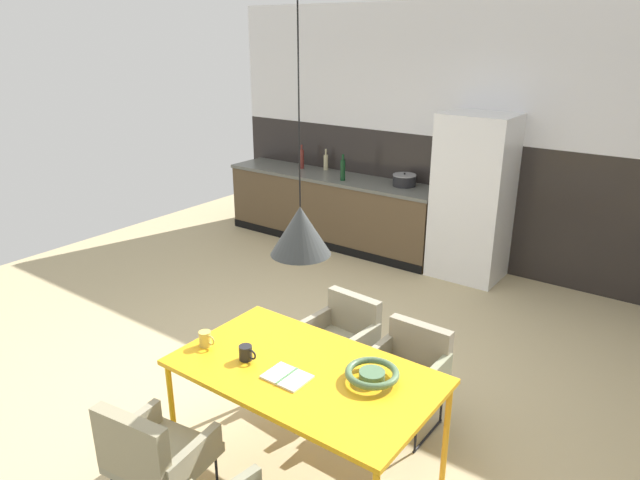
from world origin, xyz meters
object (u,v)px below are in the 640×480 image
armchair_facing_counter (410,363)px  bottle_spice_small (326,162)px  mug_short_terracotta (246,353)px  bottle_vinegar_dark (343,169)px  dining_table (305,376)px  armchair_head_of_table (344,331)px  bottle_oil_tall (302,159)px  pendant_lamp_over_table_near (300,230)px  fruit_bowl (372,374)px  refrigerator_column (473,198)px  armchair_by_stool (151,452)px  mug_white_ceramic (206,339)px  cooking_pot (404,180)px  open_book (287,377)px

armchair_facing_counter → bottle_spice_small: bottle_spice_small is taller
mug_short_terracotta → bottle_vinegar_dark: size_ratio=0.38×
dining_table → bottle_spice_small: bearing=124.2°
dining_table → armchair_head_of_table: (-0.34, 0.91, -0.22)m
bottle_vinegar_dark → bottle_spice_small: (-0.50, 0.34, -0.03)m
mug_short_terracotta → bottle_oil_tall: bottle_oil_tall is taller
mug_short_terracotta → pendant_lamp_over_table_near: 0.90m
fruit_bowl → bottle_oil_tall: bottle_oil_tall is taller
fruit_bowl → bottle_oil_tall: (-3.23, 3.49, 0.22)m
refrigerator_column → pendant_lamp_over_table_near: (0.42, -3.56, 0.71)m
armchair_by_stool → bottle_oil_tall: 5.10m
armchair_facing_counter → mug_white_ceramic: size_ratio=5.87×
dining_table → bottle_oil_tall: 4.62m
armchair_head_of_table → fruit_bowl: 1.10m
fruit_bowl → mug_short_terracotta: size_ratio=2.50×
armchair_facing_counter → armchair_head_of_table: 0.61m
pendant_lamp_over_table_near → cooking_pot: bearing=109.8°
open_book → mug_short_terracotta: mug_short_terracotta is taller
bottle_spice_small → fruit_bowl: bearing=-51.0°
open_book → bottle_vinegar_dark: (-2.01, 3.53, 0.27)m
armchair_facing_counter → cooking_pot: cooking_pot is taller
armchair_facing_counter → cooking_pot: size_ratio=2.56×
armchair_by_stool → mug_short_terracotta: size_ratio=6.59×
refrigerator_column → armchair_head_of_table: (0.09, -2.62, -0.42)m
mug_short_terracotta → cooking_pot: 3.87m
mug_white_ceramic → armchair_facing_counter: bearing=46.7°
bottle_vinegar_dark → mug_white_ceramic: bearing=-68.8°
refrigerator_column → armchair_head_of_table: bearing=-88.1°
fruit_bowl → cooking_pot: bearing=115.8°
refrigerator_column → mug_short_terracotta: bearing=-88.8°
mug_white_ceramic → bottle_spice_small: (-1.88, 3.90, 0.19)m
armchair_facing_counter → mug_short_terracotta: (-0.62, -0.95, 0.33)m
open_book → mug_white_ceramic: (-0.63, -0.03, 0.04)m
armchair_facing_counter → fruit_bowl: 0.77m
mug_white_ceramic → cooking_pot: (-0.65, 3.77, 0.15)m
dining_table → fruit_bowl: 0.41m
refrigerator_column → armchair_by_stool: (0.03, -4.35, -0.38)m
bottle_vinegar_dark → bottle_oil_tall: bearing=164.8°
dining_table → cooking_pot: 3.86m
refrigerator_column → mug_short_terracotta: refrigerator_column is taller
dining_table → cooking_pot: cooking_pot is taller
bottle_oil_tall → bottle_spice_small: bearing=20.8°
armchair_by_stool → open_book: armchair_by_stool is taller
cooking_pot → armchair_facing_counter: bearing=-60.5°
refrigerator_column → bottle_spice_small: refrigerator_column is taller
armchair_by_stool → open_book: (0.36, 0.69, 0.24)m
bottle_spice_small → pendant_lamp_over_table_near: pendant_lamp_over_table_near is taller
dining_table → bottle_spice_small: 4.53m
open_book → pendant_lamp_over_table_near: pendant_lamp_over_table_near is taller
bottle_vinegar_dark → pendant_lamp_over_table_near: (2.04, -3.43, 0.59)m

